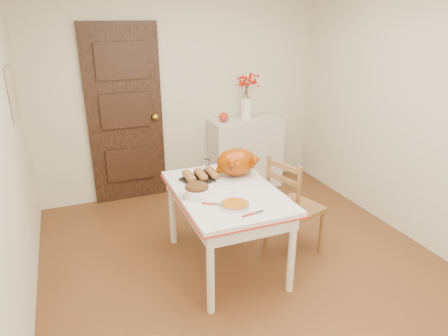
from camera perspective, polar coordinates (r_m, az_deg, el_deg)
name	(u,v)px	position (r m, az deg, el deg)	size (l,w,h in m)	color
floor	(252,273)	(3.64, 3.99, -14.70)	(3.50, 4.00, 0.00)	brown
wall_back	(182,92)	(4.91, -5.95, 10.72)	(3.50, 0.00, 2.50)	beige
wall_left	(0,167)	(2.82, -29.32, 0.09)	(0.00, 4.00, 2.50)	beige
wall_right	(427,116)	(4.15, 26.99, 6.60)	(0.00, 4.00, 2.50)	beige
door_back	(125,116)	(4.78, -13.88, 7.24)	(0.85, 0.06, 2.06)	black
photo_board	(12,93)	(3.91, -27.92, 9.46)	(0.03, 0.35, 0.45)	#C3B893
sideboard	(246,153)	(5.17, 3.09, 2.12)	(0.89, 0.40, 0.89)	beige
kitchen_table	(226,228)	(3.55, 0.30, -8.56)	(0.85, 1.24, 0.74)	white
chair_oak	(295,205)	(3.75, 10.10, -5.28)	(0.42, 0.42, 0.96)	brown
berry_vase	(246,98)	(4.97, 3.19, 9.99)	(0.28, 0.28, 0.55)	white
apple	(224,117)	(4.91, -0.04, 7.28)	(0.12, 0.12, 0.12)	red
turkey_platter	(236,163)	(3.60, 1.78, 0.68)	(0.42, 0.34, 0.27)	#8D2C02
pumpkin_pie	(235,204)	(3.09, 1.57, -5.21)	(0.22, 0.22, 0.05)	#B4580F
stuffing_dish	(197,190)	(3.26, -3.88, -3.12)	(0.29, 0.23, 0.11)	#523419
rolls_tray	(201,175)	(3.58, -3.35, -1.04)	(0.31, 0.25, 0.08)	#99582D
pie_server	(253,213)	(3.00, 4.16, -6.49)	(0.19, 0.05, 0.01)	silver
carving_knife	(219,204)	(3.13, -0.78, -5.18)	(0.27, 0.06, 0.01)	silver
drinking_glass	(207,164)	(3.80, -2.47, 0.51)	(0.06, 0.06, 0.11)	white
shaker_pair	(236,164)	(3.83, 1.67, 0.53)	(0.09, 0.03, 0.08)	white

